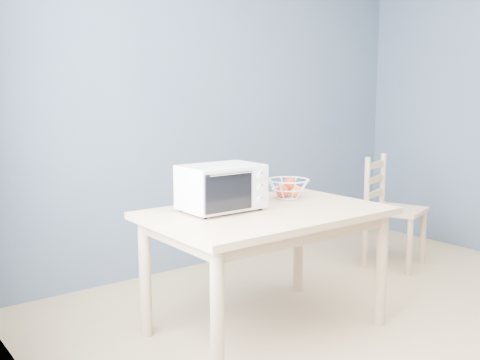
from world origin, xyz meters
TOP-DOWN VIEW (x-y plane):
  - room at (0.00, 0.00)m, footprint 4.01×4.51m
  - dining_table at (-0.67, 0.91)m, footprint 1.40×0.90m
  - toaster_oven at (-0.92, 1.04)m, footprint 0.46×0.34m
  - fruit_basket at (-0.33, 1.10)m, footprint 0.37×0.37m
  - dining_chair at (0.99, 1.26)m, footprint 0.55×0.55m

SIDE VIEW (x-z plane):
  - dining_chair at x=0.99m, z-range -0.01..0.92m
  - dining_table at x=-0.67m, z-range 0.27..1.02m
  - fruit_basket at x=-0.33m, z-range 0.75..0.89m
  - toaster_oven at x=-0.92m, z-range 0.76..1.03m
  - room at x=0.00m, z-range -0.01..2.61m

